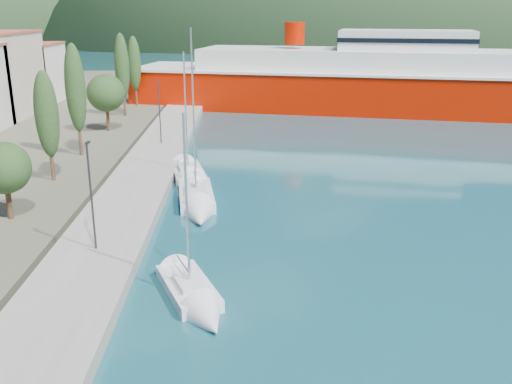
{
  "coord_description": "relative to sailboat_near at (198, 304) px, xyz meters",
  "views": [
    {
      "loc": [
        -0.61,
        -17.32,
        13.59
      ],
      "look_at": [
        0.0,
        14.0,
        3.5
      ],
      "focal_mm": 40.0,
      "sensor_mm": 36.0,
      "label": 1
    }
  ],
  "objects": [
    {
      "name": "ferry",
      "position": [
        17.94,
        56.06,
        3.53
      ],
      "size": [
        64.31,
        27.56,
        12.5
      ],
      "color": "#B01300",
      "rests_on": "ground"
    },
    {
      "name": "lamp_posts",
      "position": [
        -6.12,
        6.84,
        3.81
      ],
      "size": [
        0.15,
        49.01,
        6.06
      ],
      "color": "#2D2D33",
      "rests_on": "quay"
    },
    {
      "name": "sailboat_far",
      "position": [
        -2.22,
        20.66,
        0.04
      ],
      "size": [
        4.12,
        8.09,
        11.37
      ],
      "color": "silver",
      "rests_on": "ground"
    },
    {
      "name": "quay",
      "position": [
        -6.12,
        19.23,
        0.12
      ],
      "size": [
        5.0,
        88.0,
        0.8
      ],
      "primitive_type": "cube",
      "color": "gray",
      "rests_on": "ground"
    },
    {
      "name": "tree_row",
      "position": [
        -12.86,
        26.25,
        5.49
      ],
      "size": [
        4.08,
        63.6,
        10.4
      ],
      "color": "#47301E",
      "rests_on": "land_strip"
    },
    {
      "name": "sailboat_mid",
      "position": [
        -1.12,
        13.98,
        0.04
      ],
      "size": [
        3.62,
        9.53,
        13.37
      ],
      "color": "silver",
      "rests_on": "ground"
    },
    {
      "name": "sailboat_near",
      "position": [
        0.0,
        0.0,
        0.0
      ],
      "size": [
        4.5,
        7.22,
        9.98
      ],
      "color": "silver",
      "rests_on": "ground"
    },
    {
      "name": "ground",
      "position": [
        2.88,
        113.23,
        -0.28
      ],
      "size": [
        1400.0,
        1400.0,
        0.0
      ],
      "primitive_type": "plane",
      "color": "#184F5A"
    }
  ]
}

